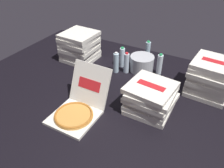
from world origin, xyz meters
TOP-DOWN VIEW (x-y plane):
  - ground_plane at (0.00, 0.00)m, footprint 3.20×2.40m
  - open_pizza_box at (-0.19, -0.26)m, footprint 0.37×0.54m
  - pizza_stack_right_far at (0.33, 0.09)m, footprint 0.42×0.42m
  - pizza_stack_right_near at (-0.76, 0.56)m, footprint 0.40×0.40m
  - pizza_stack_center_far at (0.74, 0.61)m, footprint 0.43×0.43m
  - ice_bucket at (0.01, 0.68)m, footprint 0.27×0.27m
  - water_bottle_0 at (0.20, 0.71)m, footprint 0.06×0.06m
  - water_bottle_1 at (-0.03, 0.95)m, footprint 0.06×0.06m
  - water_bottle_2 at (-0.13, 0.56)m, footprint 0.06×0.06m
  - water_bottle_3 at (-0.23, 0.65)m, footprint 0.06×0.06m
  - water_bottle_4 at (-0.23, 0.51)m, footprint 0.06×0.06m

SIDE VIEW (x-z plane):
  - ground_plane at x=0.00m, z-range -0.02..0.00m
  - open_pizza_box at x=-0.19m, z-range -0.11..0.26m
  - ice_bucket at x=0.01m, z-range 0.00..0.18m
  - water_bottle_0 at x=0.20m, z-range -0.01..0.24m
  - water_bottle_1 at x=-0.03m, z-range -0.01..0.24m
  - water_bottle_2 at x=-0.13m, z-range -0.01..0.24m
  - water_bottle_3 at x=-0.23m, z-range -0.01..0.24m
  - water_bottle_4 at x=-0.23m, z-range -0.01..0.24m
  - pizza_stack_right_far at x=0.33m, z-range 0.00..0.26m
  - pizza_stack_right_near at x=-0.76m, z-range 0.00..0.35m
  - pizza_stack_center_far at x=0.74m, z-range 0.00..0.35m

